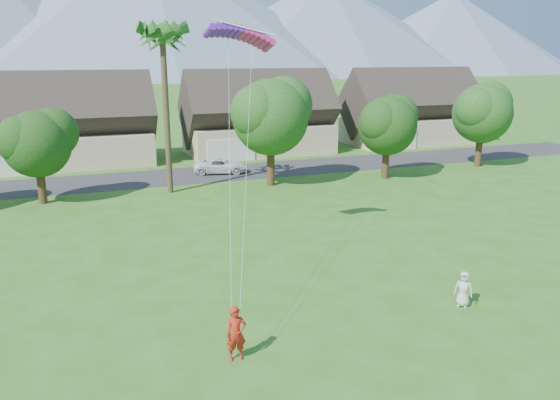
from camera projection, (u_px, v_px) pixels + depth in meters
name	position (u px, v px, depth m)	size (l,w,h in m)	color
ground	(395.00, 398.00, 16.73)	(500.00, 500.00, 0.00)	#2D6019
street	(183.00, 176.00, 47.47)	(90.00, 7.00, 0.01)	#2D2D30
kite_flyer	(236.00, 334.00, 18.60)	(0.71, 0.47, 1.95)	#B32314
watcher	(464.00, 289.00, 22.66)	(0.75, 0.49, 1.53)	silver
parked_car	(221.00, 166.00, 48.46)	(2.19, 4.75, 1.32)	white
mountain_ridge	(108.00, 12.00, 247.90)	(540.00, 240.00, 70.00)	slate
houses_row	(169.00, 124.00, 54.89)	(72.75, 8.19, 8.86)	beige
tree_row	(180.00, 129.00, 40.32)	(62.27, 6.67, 8.45)	#47301C
fan_palm	(162.00, 32.00, 38.78)	(3.00, 3.00, 13.80)	#4C3D26
parafoil_kite	(240.00, 33.00, 26.09)	(3.40, 1.11, 0.50)	#671AC9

